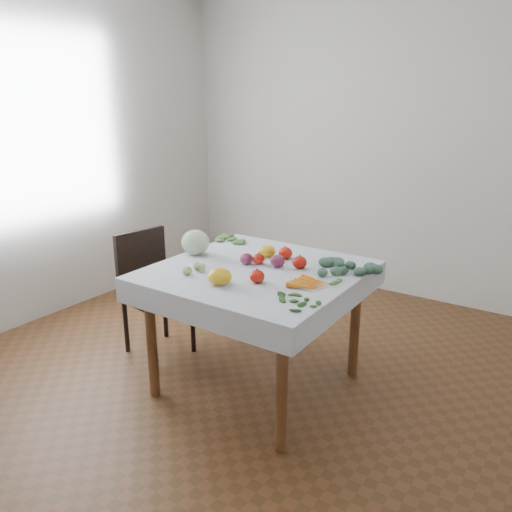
{
  "coord_description": "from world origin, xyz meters",
  "views": [
    {
      "loc": [
        1.52,
        -2.26,
        1.69
      ],
      "look_at": [
        -0.03,
        0.03,
        0.82
      ],
      "focal_mm": 35.0,
      "sensor_mm": 36.0,
      "label": 1
    }
  ],
  "objects_px": {
    "table": "(257,285)",
    "chair": "(150,284)",
    "heirloom_back": "(267,251)",
    "carrot_bunch": "(311,284)",
    "cabbage": "(195,242)"
  },
  "relations": [
    {
      "from": "table",
      "to": "chair",
      "type": "relative_size",
      "value": 1.18
    },
    {
      "from": "heirloom_back",
      "to": "chair",
      "type": "bearing_deg",
      "value": -163.08
    },
    {
      "from": "carrot_bunch",
      "to": "cabbage",
      "type": "bearing_deg",
      "value": 173.65
    },
    {
      "from": "heirloom_back",
      "to": "carrot_bunch",
      "type": "height_order",
      "value": "heirloom_back"
    },
    {
      "from": "chair",
      "to": "cabbage",
      "type": "xyz_separation_m",
      "value": [
        0.39,
        0.03,
        0.35
      ]
    },
    {
      "from": "carrot_bunch",
      "to": "heirloom_back",
      "type": "bearing_deg",
      "value": 146.99
    },
    {
      "from": "heirloom_back",
      "to": "carrot_bunch",
      "type": "relative_size",
      "value": 0.53
    },
    {
      "from": "cabbage",
      "to": "table",
      "type": "bearing_deg",
      "value": -2.28
    },
    {
      "from": "heirloom_back",
      "to": "carrot_bunch",
      "type": "xyz_separation_m",
      "value": [
        0.47,
        -0.31,
        -0.02
      ]
    },
    {
      "from": "table",
      "to": "heirloom_back",
      "type": "relative_size",
      "value": 9.55
    },
    {
      "from": "heirloom_back",
      "to": "carrot_bunch",
      "type": "distance_m",
      "value": 0.56
    },
    {
      "from": "table",
      "to": "carrot_bunch",
      "type": "bearing_deg",
      "value": -11.22
    },
    {
      "from": "cabbage",
      "to": "heirloom_back",
      "type": "distance_m",
      "value": 0.45
    },
    {
      "from": "carrot_bunch",
      "to": "table",
      "type": "bearing_deg",
      "value": 168.78
    },
    {
      "from": "table",
      "to": "heirloom_back",
      "type": "bearing_deg",
      "value": 109.04
    }
  ]
}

